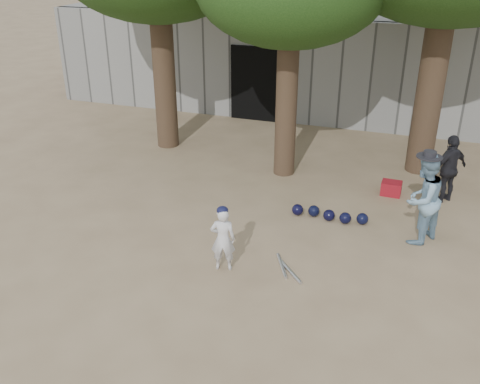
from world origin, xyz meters
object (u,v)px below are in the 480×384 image
at_px(spectator_dark, 449,169).
at_px(red_bag, 391,188).
at_px(boy_player, 223,239).
at_px(spectator_blue, 422,199).

bearing_deg(spectator_dark, red_bag, -41.16).
bearing_deg(boy_player, spectator_blue, -161.42).
relative_size(boy_player, red_bag, 2.71).
distance_m(boy_player, red_bag, 4.56).
xyz_separation_m(spectator_blue, red_bag, (-0.60, 1.82, -0.70)).
height_order(boy_player, red_bag, boy_player).
bearing_deg(spectator_blue, spectator_dark, -162.16).
bearing_deg(spectator_dark, spectator_blue, 29.88).
height_order(spectator_dark, red_bag, spectator_dark).
height_order(boy_player, spectator_dark, spectator_dark).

